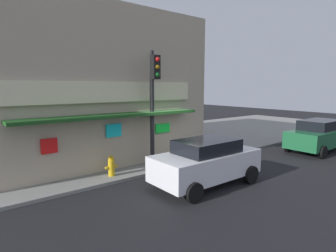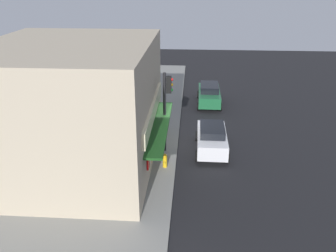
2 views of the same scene
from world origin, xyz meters
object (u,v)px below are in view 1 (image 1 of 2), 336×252
Objects in this scene: trash_can at (73,165)px; fire_hydrant at (111,166)px; traffic_light at (153,93)px; parked_car_green at (319,135)px; parked_car_white at (206,161)px.

fire_hydrant is at bearing -41.51° from trash_can.
trash_can is at bearing 163.51° from traffic_light.
parked_car_green is at bearing -17.83° from traffic_light.
parked_car_white is (2.36, -2.65, 0.35)m from fire_hydrant.
parked_car_white is at bearing -46.32° from trash_can.
trash_can is 12.63m from parked_car_green.
traffic_light reaches higher than fire_hydrant.
fire_hydrant is at bearing -178.43° from traffic_light.
parked_car_green is at bearing -14.44° from fire_hydrant.
parked_car_white reaches higher than trash_can.
traffic_light is 9.66m from parked_car_green.
traffic_light is at bearing 97.39° from parked_car_white.
traffic_light is at bearing 1.57° from fire_hydrant.
parked_car_white is at bearing -82.61° from traffic_light.
parked_car_green reaches higher than trash_can.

